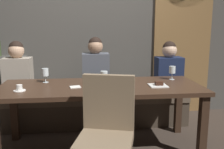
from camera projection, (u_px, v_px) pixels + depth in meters
ground at (101, 148)px, 2.93m from camera, size 9.00×9.00×0.00m
back_wall_tiled at (95, 17)px, 3.83m from camera, size 6.00×0.12×3.00m
arched_door at (183, 27)px, 3.93m from camera, size 0.90×0.05×2.55m
dining_table at (101, 93)px, 2.80m from camera, size 2.20×0.84×0.74m
banquette_bench at (98, 109)px, 3.56m from camera, size 2.50×0.44×0.45m
chair_near_side at (107, 127)px, 2.11m from camera, size 0.54×0.54×0.98m
diner_redhead at (18, 71)px, 3.33m from camera, size 0.36×0.24×0.74m
diner_bearded at (96, 67)px, 3.47m from camera, size 0.36×0.24×0.78m
diner_far_end at (169, 69)px, 3.54m from camera, size 0.36×0.24×0.72m
wine_glass_end_right at (45, 72)px, 2.91m from camera, size 0.08×0.08×0.16m
wine_glass_far_left at (104, 75)px, 2.74m from camera, size 0.08×0.08×0.16m
wine_glass_center_front at (172, 70)px, 3.06m from camera, size 0.08×0.08×0.16m
espresso_cup at (19, 88)px, 2.55m from camera, size 0.12×0.12×0.06m
dessert_plate at (158, 85)px, 2.75m from camera, size 0.19×0.19×0.05m
folded_napkin at (75, 87)px, 2.70m from camera, size 0.13×0.12×0.01m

